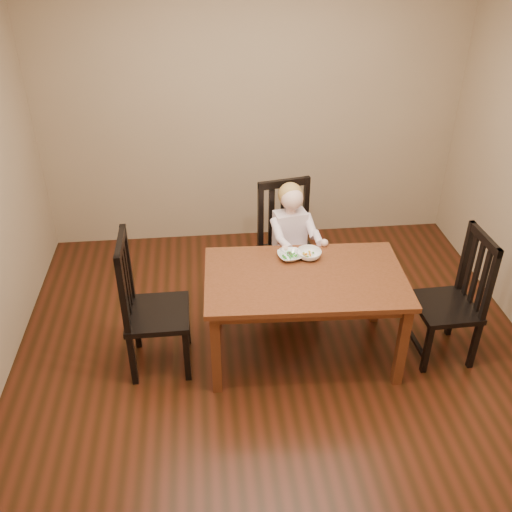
{
  "coord_description": "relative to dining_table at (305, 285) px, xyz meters",
  "views": [
    {
      "loc": [
        -0.5,
        -3.19,
        2.99
      ],
      "look_at": [
        -0.14,
        0.25,
        0.81
      ],
      "focal_mm": 40.0,
      "sensor_mm": 36.0,
      "label": 1
    }
  ],
  "objects": [
    {
      "name": "room",
      "position": [
        -0.2,
        -0.11,
        0.72
      ],
      "size": [
        4.01,
        4.01,
        2.71
      ],
      "color": "#421A0E",
      "rests_on": "ground"
    },
    {
      "name": "dining_table",
      "position": [
        0.0,
        0.0,
        0.0
      ],
      "size": [
        1.46,
        0.92,
        0.71
      ],
      "rotation": [
        0.0,
        0.0,
        -0.04
      ],
      "color": "#4B2611",
      "rests_on": "room"
    },
    {
      "name": "chair_child",
      "position": [
        -0.01,
        0.73,
        -0.12
      ],
      "size": [
        0.53,
        0.52,
        1.07
      ],
      "rotation": [
        0.0,
        0.0,
        3.33
      ],
      "color": "black",
      "rests_on": "room"
    },
    {
      "name": "chair_left",
      "position": [
        -1.12,
        -0.0,
        -0.11
      ],
      "size": [
        0.45,
        0.47,
        1.09
      ],
      "rotation": [
        0.0,
        0.0,
        -1.56
      ],
      "color": "black",
      "rests_on": "room"
    },
    {
      "name": "chair_right",
      "position": [
        1.09,
        -0.1,
        -0.14
      ],
      "size": [
        0.44,
        0.46,
        1.03
      ],
      "rotation": [
        0.0,
        0.0,
        1.61
      ],
      "color": "black",
      "rests_on": "room"
    },
    {
      "name": "toddler",
      "position": [
        0.0,
        0.68,
        0.03
      ],
      "size": [
        0.42,
        0.48,
        0.59
      ],
      "primitive_type": null,
      "rotation": [
        0.0,
        0.0,
        3.33
      ],
      "color": "white",
      "rests_on": "chair_child"
    },
    {
      "name": "bowl_peas",
      "position": [
        -0.07,
        0.24,
        0.11
      ],
      "size": [
        0.21,
        0.21,
        0.04
      ],
      "primitive_type": "imported",
      "rotation": [
        0.0,
        0.0,
        0.18
      ],
      "color": "white",
      "rests_on": "dining_table"
    },
    {
      "name": "bowl_veg",
      "position": [
        0.07,
        0.24,
        0.11
      ],
      "size": [
        0.25,
        0.25,
        0.06
      ],
      "primitive_type": "imported",
      "rotation": [
        0.0,
        0.0,
        0.42
      ],
      "color": "white",
      "rests_on": "dining_table"
    },
    {
      "name": "fork",
      "position": [
        -0.12,
        0.22,
        0.13
      ],
      "size": [
        0.07,
        0.12,
        0.05
      ],
      "rotation": [
        0.0,
        0.0,
        0.48
      ],
      "color": "silver",
      "rests_on": "bowl_peas"
    }
  ]
}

